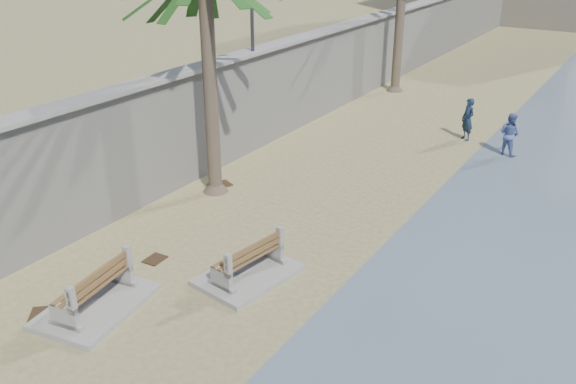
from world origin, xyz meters
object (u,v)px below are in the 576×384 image
at_px(bench_near, 94,291).
at_px(person_b, 510,132).
at_px(person_a, 468,116).
at_px(bench_far, 248,262).

height_order(bench_near, person_b, person_b).
height_order(person_a, person_b, person_a).
relative_size(bench_near, person_a, 1.45).
relative_size(bench_far, person_a, 1.37).
distance_m(bench_near, bench_far, 3.50).
distance_m(person_a, person_b, 1.97).
xyz_separation_m(bench_near, bench_far, (2.07, 2.82, -0.02)).
bearing_deg(bench_far, bench_near, -126.36).
xyz_separation_m(person_a, person_b, (1.78, -0.86, -0.07)).
bearing_deg(person_b, bench_far, 94.23).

